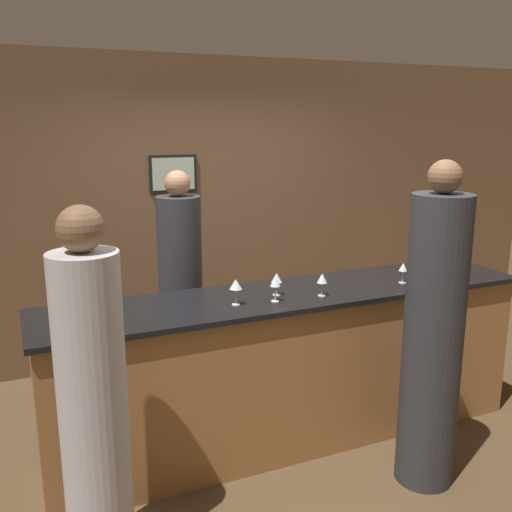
{
  "coord_description": "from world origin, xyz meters",
  "views": [
    {
      "loc": [
        -1.71,
        -3.28,
        2.21
      ],
      "look_at": [
        -0.23,
        0.1,
        1.34
      ],
      "focal_mm": 40.0,
      "sensor_mm": 36.0,
      "label": 1
    }
  ],
  "objects_px": {
    "guest_1": "(93,407)",
    "wine_bottle_0": "(98,291)",
    "bartender": "(181,302)",
    "wine_bottle_1": "(428,252)",
    "guest_0": "(433,339)"
  },
  "relations": [
    {
      "from": "guest_1",
      "to": "wine_bottle_1",
      "type": "relative_size",
      "value": 6.94
    },
    {
      "from": "guest_1",
      "to": "wine_bottle_0",
      "type": "relative_size",
      "value": 6.37
    },
    {
      "from": "guest_1",
      "to": "wine_bottle_0",
      "type": "height_order",
      "value": "guest_1"
    },
    {
      "from": "wine_bottle_1",
      "to": "guest_1",
      "type": "bearing_deg",
      "value": -161.7
    },
    {
      "from": "bartender",
      "to": "wine_bottle_0",
      "type": "bearing_deg",
      "value": 40.06
    },
    {
      "from": "bartender",
      "to": "guest_0",
      "type": "height_order",
      "value": "guest_0"
    },
    {
      "from": "guest_1",
      "to": "bartender",
      "type": "bearing_deg",
      "value": 58.75
    },
    {
      "from": "bartender",
      "to": "wine_bottle_0",
      "type": "height_order",
      "value": "bartender"
    },
    {
      "from": "wine_bottle_0",
      "to": "wine_bottle_1",
      "type": "relative_size",
      "value": 1.09
    },
    {
      "from": "bartender",
      "to": "guest_0",
      "type": "relative_size",
      "value": 0.93
    },
    {
      "from": "guest_1",
      "to": "wine_bottle_0",
      "type": "bearing_deg",
      "value": 78.51
    },
    {
      "from": "guest_0",
      "to": "guest_1",
      "type": "bearing_deg",
      "value": 177.13
    },
    {
      "from": "bartender",
      "to": "guest_1",
      "type": "relative_size",
      "value": 1.01
    },
    {
      "from": "bartender",
      "to": "wine_bottle_1",
      "type": "relative_size",
      "value": 7.01
    },
    {
      "from": "wine_bottle_0",
      "to": "wine_bottle_1",
      "type": "distance_m",
      "value": 2.61
    }
  ]
}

